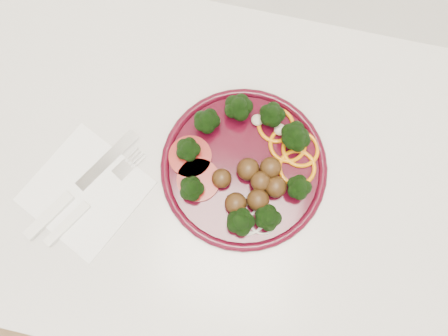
% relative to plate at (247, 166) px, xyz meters
% --- Properties ---
extents(counter, '(2.40, 0.60, 0.90)m').
position_rel_plate_xyz_m(counter, '(-0.13, -0.02, -0.47)').
color(counter, beige).
rests_on(counter, ground).
extents(plate, '(0.27, 0.27, 0.06)m').
position_rel_plate_xyz_m(plate, '(0.00, 0.00, 0.00)').
color(plate, '#3D0614').
rests_on(plate, counter).
extents(napkin, '(0.21, 0.21, 0.00)m').
position_rel_plate_xyz_m(napkin, '(-0.24, -0.09, -0.02)').
color(napkin, white).
rests_on(napkin, counter).
extents(knife, '(0.13, 0.21, 0.01)m').
position_rel_plate_xyz_m(knife, '(-0.26, -0.11, -0.01)').
color(knife, silver).
rests_on(knife, napkin).
extents(fork, '(0.12, 0.18, 0.01)m').
position_rel_plate_xyz_m(fork, '(-0.24, -0.13, -0.01)').
color(fork, white).
rests_on(fork, napkin).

